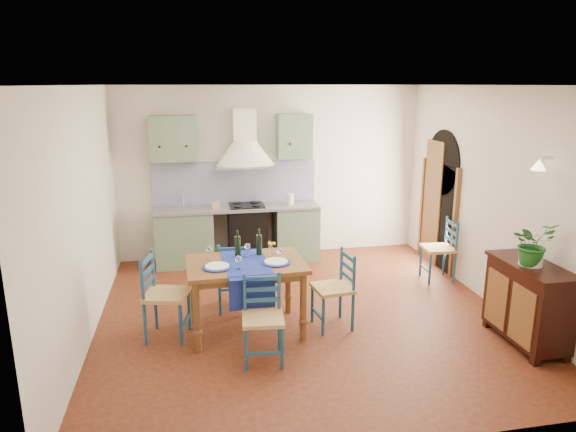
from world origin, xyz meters
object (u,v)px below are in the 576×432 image
object	(u,v)px
potted_plant	(533,244)
chair_near	(263,318)
sideboard	(528,301)
dining_table	(246,271)

from	to	relation	value
potted_plant	chair_near	bearing A→B (deg)	175.39
chair_near	sideboard	size ratio (longest dim) A/B	0.86
dining_table	chair_near	world-z (taller)	dining_table
dining_table	chair_near	bearing A→B (deg)	-82.19
potted_plant	sideboard	bearing A→B (deg)	26.91
dining_table	sideboard	world-z (taller)	dining_table
chair_near	sideboard	bearing A→B (deg)	-4.10
chair_near	potted_plant	world-z (taller)	potted_plant
dining_table	chair_near	size ratio (longest dim) A/B	1.50
sideboard	potted_plant	xyz separation A→B (m)	(-0.04, -0.02, 0.67)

